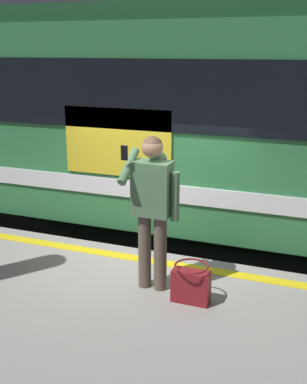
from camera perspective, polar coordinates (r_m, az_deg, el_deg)
ground_plane at (r=6.65m, az=-0.89°, el=-13.88°), size 23.46×23.46×0.00m
platform at (r=4.88m, az=-10.48°, el=-20.84°), size 14.96×4.11×0.88m
safety_line at (r=5.99m, az=-2.00°, el=-8.01°), size 14.66×0.16×0.01m
track_rail_near at (r=7.52m, az=2.25°, el=-9.31°), size 19.45×0.08×0.16m
track_rail_far at (r=8.77m, az=5.26°, el=-5.39°), size 19.45×0.08×0.16m
passenger at (r=4.94m, az=-0.09°, el=-1.13°), size 0.57×0.55×1.68m
handbag at (r=4.98m, az=4.53°, el=-11.06°), size 0.39×0.36×0.42m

